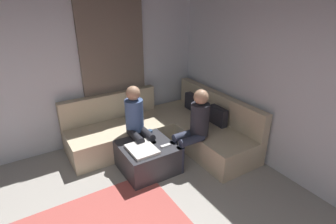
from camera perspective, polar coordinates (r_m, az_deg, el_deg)
name	(u,v)px	position (r m, az deg, el deg)	size (l,w,h in m)	color
wall_left	(28,74)	(4.56, -27.30, 7.07)	(0.12, 6.00, 2.70)	silver
curtain_panel	(114,70)	(4.75, -11.26, 8.69)	(0.06, 1.10, 2.50)	#726659
sectional_couch	(166,130)	(4.71, -0.32, -3.74)	(2.10, 2.55, 0.87)	#C6B593
ottoman	(147,157)	(4.12, -4.46, -9.42)	(0.76, 0.76, 0.42)	#333338
folded_blanket	(142,149)	(3.88, -5.46, -7.80)	(0.44, 0.36, 0.04)	white
coffee_mug	(150,133)	(4.23, -3.80, -4.39)	(0.08, 0.08, 0.10)	#334C72
game_remote	(166,146)	(3.96, -0.50, -7.08)	(0.05, 0.15, 0.02)	white
person_on_couch_back	(194,125)	(4.04, 5.56, -2.82)	(0.30, 0.60, 1.20)	#2D3347
person_on_couch_side	(137,122)	(4.16, -6.47, -2.04)	(0.60, 0.30, 1.20)	black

